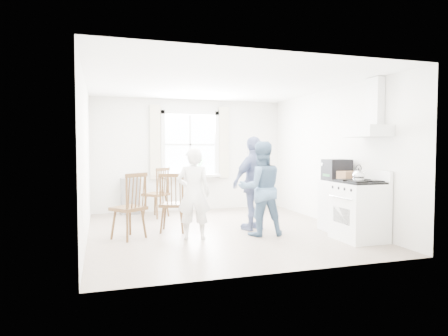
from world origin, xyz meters
TOP-DOWN VIEW (x-y plane):
  - room_shell at (0.00, 0.00)m, footprint 4.62×5.12m
  - window_assembly at (0.00, 2.45)m, footprint 1.88×0.24m
  - range_hood at (2.07, -1.35)m, footprint 0.45×0.76m
  - shelf_unit at (-1.40, 2.33)m, footprint 0.40×0.30m
  - gas_stove at (1.91, -1.35)m, footprint 0.68×0.76m
  - kettle at (1.84, -1.41)m, footprint 0.19×0.19m
  - low_cabinet at (1.98, -0.65)m, footprint 0.50×0.55m
  - stereo_stack at (1.95, -0.63)m, footprint 0.42×0.38m
  - cardboard_box at (1.98, -0.89)m, footprint 0.33×0.27m
  - windsor_chair_a at (-0.83, 1.64)m, footprint 0.63×0.63m
  - windsor_chair_b at (-0.85, 0.08)m, footprint 0.55×0.54m
  - windsor_chair_c at (-1.53, -0.24)m, footprint 0.63×0.63m
  - person_left at (-0.60, -0.50)m, footprint 0.67×0.67m
  - person_mid at (0.55, -0.55)m, footprint 0.84×0.84m
  - person_right at (0.63, -0.09)m, footprint 1.27×1.27m
  - potted_plant at (0.20, 2.36)m, footprint 0.26×0.26m

SIDE VIEW (x-z plane):
  - shelf_unit at x=-1.40m, z-range 0.00..0.80m
  - low_cabinet at x=1.98m, z-range 0.00..0.90m
  - gas_stove at x=1.91m, z-range -0.08..1.04m
  - windsor_chair_b at x=-0.85m, z-range 0.12..1.16m
  - windsor_chair_a at x=-0.83m, z-range 0.12..1.19m
  - windsor_chair_c at x=-1.53m, z-range 0.12..1.21m
  - person_left at x=-0.60m, z-range 0.00..1.48m
  - person_mid at x=0.55m, z-range 0.00..1.58m
  - person_right at x=0.63m, z-range 0.00..1.68m
  - cardboard_box at x=1.98m, z-range 0.90..1.08m
  - potted_plant at x=0.20m, z-range 0.85..1.22m
  - kettle at x=1.84m, z-range 0.91..1.17m
  - stereo_stack at x=1.95m, z-range 0.90..1.27m
  - room_shell at x=0.00m, z-range -0.02..2.62m
  - window_assembly at x=0.00m, z-range 0.61..2.31m
  - range_hood at x=2.07m, z-range 1.43..2.37m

